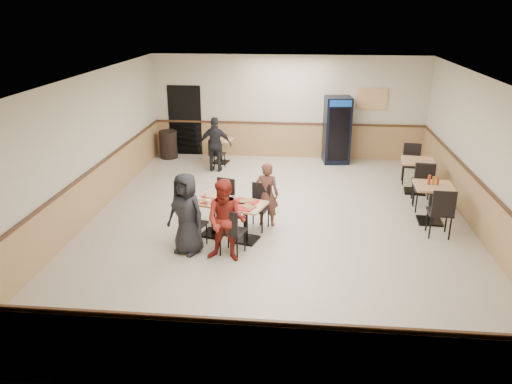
# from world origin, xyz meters

# --- Properties ---
(ground) EXTENTS (10.00, 10.00, 0.00)m
(ground) POSITION_xyz_m (0.00, 0.00, 0.00)
(ground) COLOR beige
(ground) RESTS_ON ground
(room_shell) EXTENTS (10.00, 10.00, 10.00)m
(room_shell) POSITION_xyz_m (1.78, 2.55, 0.58)
(room_shell) COLOR silver
(room_shell) RESTS_ON ground
(main_table) EXTENTS (1.54, 1.08, 0.75)m
(main_table) POSITION_xyz_m (-0.91, -0.75, 0.50)
(main_table) COLOR black
(main_table) RESTS_ON ground
(main_chairs) EXTENTS (1.66, 1.93, 0.95)m
(main_chairs) POSITION_xyz_m (-0.96, -0.74, 0.47)
(main_chairs) COLOR black
(main_chairs) RESTS_ON ground
(diner_woman_left) EXTENTS (0.88, 0.74, 1.53)m
(diner_woman_left) POSITION_xyz_m (-1.59, -1.43, 0.76)
(diner_woman_left) COLOR black
(diner_woman_left) RESTS_ON ground
(diner_woman_right) EXTENTS (0.80, 0.66, 1.51)m
(diner_woman_right) POSITION_xyz_m (-0.83, -1.66, 0.76)
(diner_woman_right) COLOR maroon
(diner_woman_right) RESTS_ON ground
(diner_man_opposite) EXTENTS (0.53, 0.38, 1.35)m
(diner_man_opposite) POSITION_xyz_m (-0.23, -0.07, 0.68)
(diner_man_opposite) COLOR brown
(diner_man_opposite) RESTS_ON ground
(lone_diner) EXTENTS (0.89, 0.38, 1.51)m
(lone_diner) POSITION_xyz_m (-1.90, 3.41, 0.75)
(lone_diner) COLOR black
(lone_diner) RESTS_ON ground
(tabletop_clutter) EXTENTS (1.26, 0.76, 0.12)m
(tabletop_clutter) POSITION_xyz_m (-0.92, -0.81, 0.77)
(tabletop_clutter) COLOR #AE100B
(tabletop_clutter) RESTS_ON main_table
(side_table_near) EXTENTS (0.81, 0.81, 0.82)m
(side_table_near) POSITION_xyz_m (3.19, 0.40, 0.55)
(side_table_near) COLOR black
(side_table_near) RESTS_ON ground
(side_table_near_chair_south) EXTENTS (0.51, 0.51, 1.04)m
(side_table_near_chair_south) POSITION_xyz_m (3.19, -0.25, 0.52)
(side_table_near_chair_south) COLOR black
(side_table_near_chair_south) RESTS_ON ground
(side_table_near_chair_north) EXTENTS (0.51, 0.51, 1.04)m
(side_table_near_chair_north) POSITION_xyz_m (3.19, 1.06, 0.52)
(side_table_near_chair_north) COLOR black
(side_table_near_chair_north) RESTS_ON ground
(side_table_far) EXTENTS (0.85, 0.85, 0.82)m
(side_table_far) POSITION_xyz_m (3.23, 2.22, 0.54)
(side_table_far) COLOR black
(side_table_far) RESTS_ON ground
(side_table_far_chair_south) EXTENTS (0.54, 0.54, 1.03)m
(side_table_far_chair_south) POSITION_xyz_m (3.23, 1.57, 0.52)
(side_table_far_chair_south) COLOR black
(side_table_far_chair_south) RESTS_ON ground
(side_table_far_chair_north) EXTENTS (0.54, 0.54, 1.03)m
(side_table_far_chair_north) POSITION_xyz_m (3.23, 2.87, 0.52)
(side_table_far_chair_north) COLOR black
(side_table_far_chair_north) RESTS_ON ground
(condiment_caddy) EXTENTS (0.23, 0.06, 0.20)m
(condiment_caddy) POSITION_xyz_m (3.16, 0.45, 0.91)
(condiment_caddy) COLOR #B2340C
(condiment_caddy) RESTS_ON side_table_near
(back_table) EXTENTS (0.76, 0.76, 0.70)m
(back_table) POSITION_xyz_m (-1.90, 4.20, 0.46)
(back_table) COLOR black
(back_table) RESTS_ON ground
(back_table_chair_lone) EXTENTS (0.48, 0.48, 0.88)m
(back_table_chair_lone) POSITION_xyz_m (-1.90, 3.64, 0.44)
(back_table_chair_lone) COLOR black
(back_table_chair_lone) RESTS_ON ground
(pepsi_cooler) EXTENTS (0.79, 0.80, 1.90)m
(pepsi_cooler) POSITION_xyz_m (1.42, 4.59, 0.95)
(pepsi_cooler) COLOR black
(pepsi_cooler) RESTS_ON ground
(trash_bin) EXTENTS (0.52, 0.52, 0.82)m
(trash_bin) POSITION_xyz_m (-3.54, 4.55, 0.41)
(trash_bin) COLOR black
(trash_bin) RESTS_ON ground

